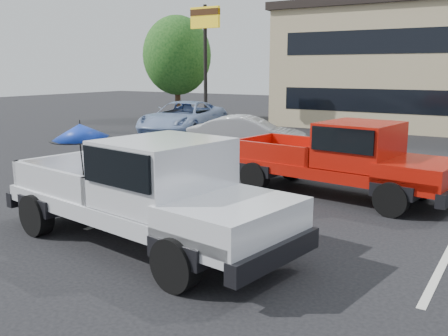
% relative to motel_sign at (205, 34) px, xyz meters
% --- Properties ---
extents(ground, '(90.00, 90.00, 0.00)m').
position_rel_motel_sign_xyz_m(ground, '(10.00, -14.00, -4.65)').
color(ground, black).
rests_on(ground, ground).
extents(stripe_left, '(0.12, 5.00, 0.01)m').
position_rel_motel_sign_xyz_m(stripe_left, '(7.00, -12.00, -4.65)').
color(stripe_left, silver).
rests_on(stripe_left, ground).
extents(motel_sign, '(1.60, 0.22, 6.00)m').
position_rel_motel_sign_xyz_m(motel_sign, '(0.00, 0.00, 0.00)').
color(motel_sign, black).
rests_on(motel_sign, ground).
extents(tree_left, '(3.96, 3.96, 6.02)m').
position_rel_motel_sign_xyz_m(tree_left, '(-4.00, 3.00, -0.92)').
color(tree_left, '#332114').
rests_on(tree_left, ground).
extents(silver_pickup, '(5.92, 2.78, 2.06)m').
position_rel_motel_sign_xyz_m(silver_pickup, '(8.76, -14.57, -3.60)').
color(silver_pickup, black).
rests_on(silver_pickup, ground).
extents(red_pickup, '(5.62, 2.55, 1.79)m').
position_rel_motel_sign_xyz_m(red_pickup, '(10.49, -9.55, -3.67)').
color(red_pickup, black).
rests_on(red_pickup, ground).
extents(silver_sedan, '(4.35, 2.52, 1.36)m').
position_rel_motel_sign_xyz_m(silver_sedan, '(5.55, -5.61, -3.97)').
color(silver_sedan, '#A2A6A9').
rests_on(silver_sedan, ground).
extents(blue_suv, '(3.60, 5.91, 1.53)m').
position_rel_motel_sign_xyz_m(blue_suv, '(0.47, -2.51, -3.89)').
color(blue_suv, '#88A0CB').
rests_on(blue_suv, ground).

